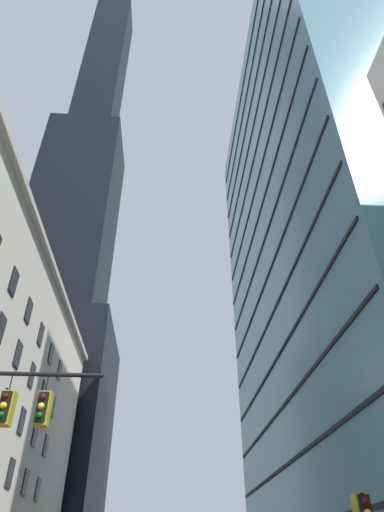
% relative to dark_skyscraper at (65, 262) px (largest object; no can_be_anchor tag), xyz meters
% --- Properties ---
extents(dark_skyscraper, '(25.04, 25.04, 191.40)m').
position_rel_dark_skyscraper_xyz_m(dark_skyscraper, '(0.00, 0.00, 0.00)').
color(dark_skyscraper, black).
rests_on(dark_skyscraper, ground).
extents(glass_office_midrise, '(14.70, 38.51, 59.57)m').
position_rel_dark_skyscraper_xyz_m(glass_office_midrise, '(39.24, -44.17, -25.47)').
color(glass_office_midrise, teal).
rests_on(glass_office_midrise, ground).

